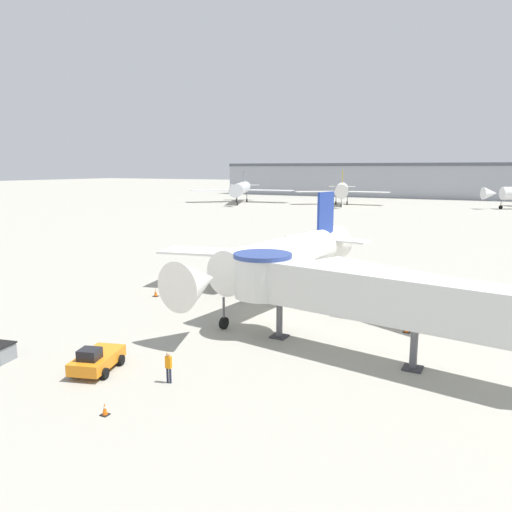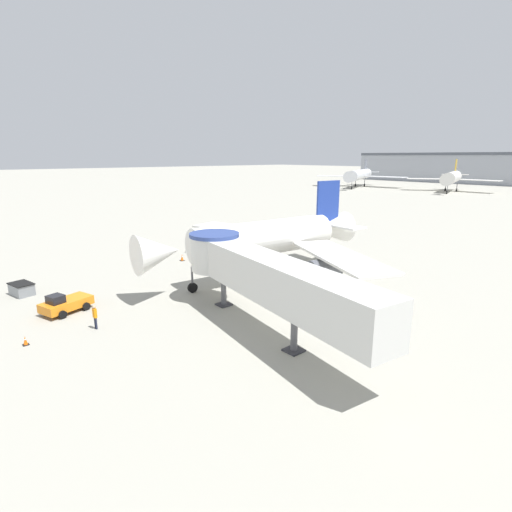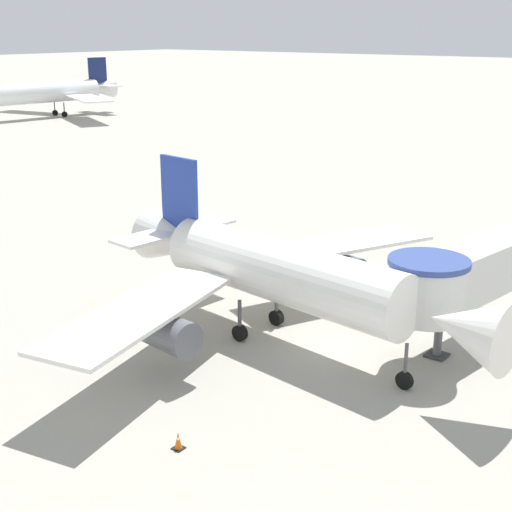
{
  "view_description": "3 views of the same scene",
  "coord_description": "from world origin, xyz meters",
  "px_view_note": "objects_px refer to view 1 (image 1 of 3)",
  "views": [
    {
      "loc": [
        17.17,
        -35.51,
        11.65
      ],
      "look_at": [
        -2.01,
        1.27,
        4.31
      ],
      "focal_mm": 35.0,
      "sensor_mm": 36.0,
      "label": 1
    },
    {
      "loc": [
        28.2,
        -23.53,
        11.88
      ],
      "look_at": [
        2.97,
        -1.52,
        3.5
      ],
      "focal_mm": 28.0,
      "sensor_mm": 36.0,
      "label": 2
    },
    {
      "loc": [
        -30.12,
        -18.56,
        16.74
      ],
      "look_at": [
        -2.17,
        2.76,
        5.44
      ],
      "focal_mm": 50.0,
      "sensor_mm": 36.0,
      "label": 3
    }
  ],
  "objects_px": {
    "main_airplane": "(283,259)",
    "ground_crew_marshaller": "(169,365)",
    "traffic_cone_port_wing": "(156,292)",
    "background_jet_gray_tail": "(241,189)",
    "background_jet_gold_tail": "(342,190)",
    "jet_bridge": "(349,291)",
    "traffic_cone_starboard_wing": "(407,327)",
    "traffic_cone_apron_front": "(105,409)",
    "pushback_tug_orange": "(97,360)"
  },
  "relations": [
    {
      "from": "main_airplane",
      "to": "ground_crew_marshaller",
      "type": "height_order",
      "value": "main_airplane"
    },
    {
      "from": "traffic_cone_port_wing",
      "to": "ground_crew_marshaller",
      "type": "distance_m",
      "value": 19.23
    },
    {
      "from": "background_jet_gray_tail",
      "to": "background_jet_gold_tail",
      "type": "xyz_separation_m",
      "value": [
        33.69,
        5.08,
        0.02
      ]
    },
    {
      "from": "jet_bridge",
      "to": "traffic_cone_starboard_wing",
      "type": "height_order",
      "value": "jet_bridge"
    },
    {
      "from": "traffic_cone_apron_front",
      "to": "ground_crew_marshaller",
      "type": "distance_m",
      "value": 4.44
    },
    {
      "from": "jet_bridge",
      "to": "ground_crew_marshaller",
      "type": "height_order",
      "value": "jet_bridge"
    },
    {
      "from": "traffic_cone_apron_front",
      "to": "jet_bridge",
      "type": "bearing_deg",
      "value": 59.18
    },
    {
      "from": "jet_bridge",
      "to": "main_airplane",
      "type": "bearing_deg",
      "value": 142.69
    },
    {
      "from": "traffic_cone_port_wing",
      "to": "traffic_cone_starboard_wing",
      "type": "relative_size",
      "value": 0.97
    },
    {
      "from": "traffic_cone_apron_front",
      "to": "traffic_cone_starboard_wing",
      "type": "bearing_deg",
      "value": 61.55
    },
    {
      "from": "traffic_cone_port_wing",
      "to": "ground_crew_marshaller",
      "type": "height_order",
      "value": "ground_crew_marshaller"
    },
    {
      "from": "traffic_cone_apron_front",
      "to": "background_jet_gold_tail",
      "type": "relative_size",
      "value": 0.02
    },
    {
      "from": "pushback_tug_orange",
      "to": "background_jet_gold_tail",
      "type": "relative_size",
      "value": 0.14
    },
    {
      "from": "pushback_tug_orange",
      "to": "background_jet_gray_tail",
      "type": "relative_size",
      "value": 0.12
    },
    {
      "from": "main_airplane",
      "to": "ground_crew_marshaller",
      "type": "xyz_separation_m",
      "value": [
        1.21,
        -17.75,
        -2.94
      ]
    },
    {
      "from": "main_airplane",
      "to": "traffic_cone_starboard_wing",
      "type": "bearing_deg",
      "value": -8.55
    },
    {
      "from": "pushback_tug_orange",
      "to": "traffic_cone_port_wing",
      "type": "distance_m",
      "value": 17.1
    },
    {
      "from": "pushback_tug_orange",
      "to": "traffic_cone_port_wing",
      "type": "height_order",
      "value": "pushback_tug_orange"
    },
    {
      "from": "traffic_cone_apron_front",
      "to": "traffic_cone_starboard_wing",
      "type": "height_order",
      "value": "traffic_cone_starboard_wing"
    },
    {
      "from": "traffic_cone_apron_front",
      "to": "pushback_tug_orange",
      "type": "bearing_deg",
      "value": 138.66
    },
    {
      "from": "main_airplane",
      "to": "traffic_cone_starboard_wing",
      "type": "distance_m",
      "value": 12.03
    },
    {
      "from": "traffic_cone_starboard_wing",
      "to": "background_jet_gray_tail",
      "type": "distance_m",
      "value": 136.41
    },
    {
      "from": "traffic_cone_apron_front",
      "to": "background_jet_gold_tail",
      "type": "xyz_separation_m",
      "value": [
        -32.65,
        136.93,
        4.49
      ]
    },
    {
      "from": "jet_bridge",
      "to": "traffic_cone_starboard_wing",
      "type": "bearing_deg",
      "value": 76.11
    },
    {
      "from": "traffic_cone_apron_front",
      "to": "traffic_cone_port_wing",
      "type": "bearing_deg",
      "value": 122.66
    },
    {
      "from": "pushback_tug_orange",
      "to": "ground_crew_marshaller",
      "type": "xyz_separation_m",
      "value": [
        4.7,
        0.64,
        0.31
      ]
    },
    {
      "from": "traffic_cone_port_wing",
      "to": "background_jet_gold_tail",
      "type": "height_order",
      "value": "background_jet_gold_tail"
    },
    {
      "from": "jet_bridge",
      "to": "background_jet_gold_tail",
      "type": "relative_size",
      "value": 0.7
    },
    {
      "from": "traffic_cone_starboard_wing",
      "to": "main_airplane",
      "type": "bearing_deg",
      "value": 165.04
    },
    {
      "from": "pushback_tug_orange",
      "to": "traffic_cone_apron_front",
      "type": "bearing_deg",
      "value": -58.41
    },
    {
      "from": "traffic_cone_port_wing",
      "to": "ground_crew_marshaller",
      "type": "relative_size",
      "value": 0.44
    },
    {
      "from": "ground_crew_marshaller",
      "to": "background_jet_gray_tail",
      "type": "height_order",
      "value": "background_jet_gray_tail"
    },
    {
      "from": "main_airplane",
      "to": "traffic_cone_starboard_wing",
      "type": "relative_size",
      "value": 35.68
    },
    {
      "from": "main_airplane",
      "to": "jet_bridge",
      "type": "relative_size",
      "value": 1.43
    },
    {
      "from": "traffic_cone_starboard_wing",
      "to": "background_jet_gray_tail",
      "type": "xyz_separation_m",
      "value": [
        -76.71,
        112.71,
        4.38
      ]
    },
    {
      "from": "pushback_tug_orange",
      "to": "traffic_cone_starboard_wing",
      "type": "relative_size",
      "value": 5.04
    },
    {
      "from": "main_airplane",
      "to": "background_jet_gray_tail",
      "type": "relative_size",
      "value": 0.82
    },
    {
      "from": "jet_bridge",
      "to": "traffic_cone_starboard_wing",
      "type": "relative_size",
      "value": 25.0
    },
    {
      "from": "pushback_tug_orange",
      "to": "traffic_cone_apron_front",
      "type": "xyz_separation_m",
      "value": [
        4.22,
        -3.72,
        -0.41
      ]
    },
    {
      "from": "ground_crew_marshaller",
      "to": "background_jet_gold_tail",
      "type": "distance_m",
      "value": 136.7
    },
    {
      "from": "main_airplane",
      "to": "background_jet_gray_tail",
      "type": "xyz_separation_m",
      "value": [
        -65.62,
        109.74,
        0.8
      ]
    },
    {
      "from": "traffic_cone_port_wing",
      "to": "background_jet_gray_tail",
      "type": "xyz_separation_m",
      "value": [
        -54.24,
        112.96,
        4.39
      ]
    },
    {
      "from": "ground_crew_marshaller",
      "to": "background_jet_gold_tail",
      "type": "xyz_separation_m",
      "value": [
        -33.13,
        132.57,
        3.77
      ]
    },
    {
      "from": "traffic_cone_starboard_wing",
      "to": "pushback_tug_orange",
      "type": "bearing_deg",
      "value": -133.41
    },
    {
      "from": "traffic_cone_starboard_wing",
      "to": "background_jet_gray_tail",
      "type": "relative_size",
      "value": 0.02
    },
    {
      "from": "traffic_cone_apron_front",
      "to": "traffic_cone_starboard_wing",
      "type": "distance_m",
      "value": 21.77
    },
    {
      "from": "pushback_tug_orange",
      "to": "background_jet_gray_tail",
      "type": "xyz_separation_m",
      "value": [
        -62.12,
        128.13,
        4.06
      ]
    },
    {
      "from": "jet_bridge",
      "to": "background_jet_gray_tail",
      "type": "bearing_deg",
      "value": 130.98
    },
    {
      "from": "main_airplane",
      "to": "background_jet_gray_tail",
      "type": "distance_m",
      "value": 127.86
    },
    {
      "from": "jet_bridge",
      "to": "ground_crew_marshaller",
      "type": "relative_size",
      "value": 11.4
    }
  ]
}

